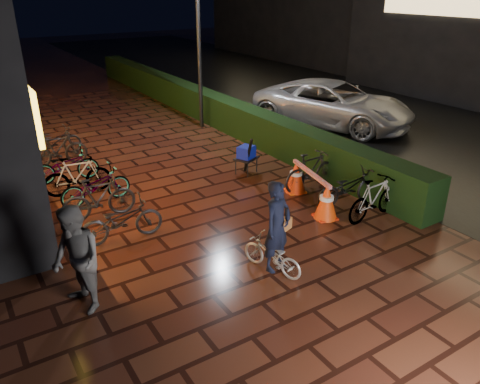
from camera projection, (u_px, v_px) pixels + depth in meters
ground at (244, 227)px, 9.51m from camera, size 80.00×80.00×0.00m
asphalt_road at (372, 113)px, 17.76m from camera, size 11.00×60.00×0.01m
hedge at (201, 103)px, 17.08m from camera, size 0.70×20.00×1.00m
bystander_person at (77, 260)px, 6.81m from camera, size 0.80×0.94×1.70m
van at (333, 104)px, 15.93m from camera, size 4.37×5.94×1.50m
lamp_post_hedge at (199, 45)px, 14.98m from camera, size 0.47×0.20×4.89m
lamp_post_sf at (3, 43)px, 14.14m from camera, size 0.50×0.15×5.23m
cyclist at (275, 240)px, 7.78m from camera, size 0.75×1.25×1.69m
traffic_barrier at (310, 188)px, 10.35m from camera, size 0.83×1.92×0.78m
cart_assembly at (246, 154)px, 11.97m from camera, size 0.70×0.76×1.05m
parked_bikes_storefront at (79, 174)px, 11.00m from camera, size 1.87×6.34×0.92m
parked_bikes_hedge at (343, 185)px, 10.37m from camera, size 1.73×2.42×0.92m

